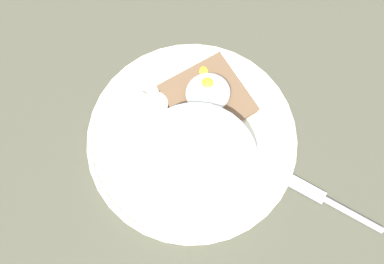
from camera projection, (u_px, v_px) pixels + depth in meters
The scene contains 8 objects.
ground_plane at pixel (192, 142), 57.32cm from camera, with size 120.00×120.00×2.00cm, color #4B4B3B.
plate at pixel (192, 137), 55.62cm from camera, with size 27.33×27.33×1.60cm.
oatmeal_bowl at pixel (195, 167), 50.98cm from camera, with size 14.47×14.47×6.09cm.
toast_slice at pixel (207, 99), 56.40cm from camera, with size 11.60×11.60×1.28cm.
poached_egg at pixel (208, 92), 54.50cm from camera, with size 5.79×7.22×3.22cm.
banana_slice_front at pixel (155, 105), 56.04cm from camera, with size 4.85×4.86×1.78cm.
banana_slice_left at pixel (137, 103), 56.24cm from camera, with size 3.50×3.39×1.58cm.
knife at pixel (327, 200), 53.36cm from camera, with size 10.49×12.08×0.80cm.
Camera 1 is at (5.85, 16.40, 55.63)cm, focal length 40.00 mm.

